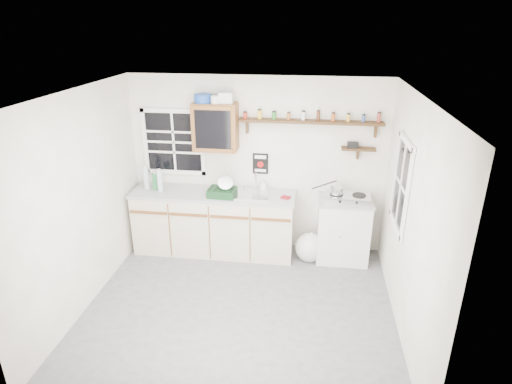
% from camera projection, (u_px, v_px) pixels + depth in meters
% --- Properties ---
extents(room, '(3.64, 3.24, 2.54)m').
position_uv_depth(room, '(238.00, 212.00, 4.61)').
color(room, '#4F4E51').
rests_on(room, ground).
extents(main_cabinet, '(2.31, 0.63, 0.92)m').
position_uv_depth(main_cabinet, '(214.00, 222.00, 6.17)').
color(main_cabinet, beige).
rests_on(main_cabinet, floor).
extents(right_cabinet, '(0.73, 0.57, 0.91)m').
position_uv_depth(right_cabinet, '(343.00, 229.00, 5.97)').
color(right_cabinet, silver).
rests_on(right_cabinet, floor).
extents(sink, '(0.52, 0.44, 0.29)m').
position_uv_depth(sink, '(251.00, 194.00, 5.93)').
color(sink, silver).
rests_on(sink, main_cabinet).
extents(upper_cabinet, '(0.60, 0.32, 0.65)m').
position_uv_depth(upper_cabinet, '(215.00, 127.00, 5.79)').
color(upper_cabinet, brown).
rests_on(upper_cabinet, wall_back).
extents(upper_cabinet_clutter, '(0.52, 0.24, 0.14)m').
position_uv_depth(upper_cabinet_clutter, '(212.00, 98.00, 5.65)').
color(upper_cabinet_clutter, '#173F9B').
rests_on(upper_cabinet_clutter, upper_cabinet).
extents(spice_shelf, '(1.91, 0.18, 0.35)m').
position_uv_depth(spice_shelf, '(310.00, 121.00, 5.65)').
color(spice_shelf, black).
rests_on(spice_shelf, wall_back).
extents(secondary_shelf, '(0.45, 0.16, 0.24)m').
position_uv_depth(secondary_shelf, '(357.00, 148.00, 5.72)').
color(secondary_shelf, black).
rests_on(secondary_shelf, wall_back).
extents(warning_sign, '(0.22, 0.02, 0.30)m').
position_uv_depth(warning_sign, '(260.00, 164.00, 6.05)').
color(warning_sign, black).
rests_on(warning_sign, wall_back).
extents(window_back, '(0.93, 0.03, 0.98)m').
position_uv_depth(window_back, '(174.00, 142.00, 6.10)').
color(window_back, black).
rests_on(window_back, wall_back).
extents(window_right, '(0.03, 0.78, 1.08)m').
position_uv_depth(window_right, '(402.00, 185.00, 4.82)').
color(window_right, black).
rests_on(window_right, wall_back).
extents(water_bottles, '(0.30, 0.15, 0.35)m').
position_uv_depth(water_bottles, '(153.00, 180.00, 6.05)').
color(water_bottles, '#ABC1C9').
rests_on(water_bottles, main_cabinet).
extents(dish_rack, '(0.39, 0.30, 0.28)m').
position_uv_depth(dish_rack, '(223.00, 190.00, 5.85)').
color(dish_rack, black).
rests_on(dish_rack, main_cabinet).
extents(soap_bottle, '(0.09, 0.09, 0.17)m').
position_uv_depth(soap_bottle, '(263.00, 184.00, 6.06)').
color(soap_bottle, white).
rests_on(soap_bottle, main_cabinet).
extents(rag, '(0.15, 0.14, 0.02)m').
position_uv_depth(rag, '(286.00, 197.00, 5.81)').
color(rag, maroon).
rests_on(rag, main_cabinet).
extents(hotplate, '(0.62, 0.36, 0.09)m').
position_uv_depth(hotplate, '(347.00, 197.00, 5.77)').
color(hotplate, silver).
rests_on(hotplate, right_cabinet).
extents(saucepan, '(0.42, 0.20, 0.18)m').
position_uv_depth(saucepan, '(336.00, 190.00, 5.75)').
color(saucepan, silver).
rests_on(saucepan, hotplate).
extents(trash_bag, '(0.41, 0.38, 0.47)m').
position_uv_depth(trash_bag, '(310.00, 247.00, 6.01)').
color(trash_bag, silver).
rests_on(trash_bag, floor).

